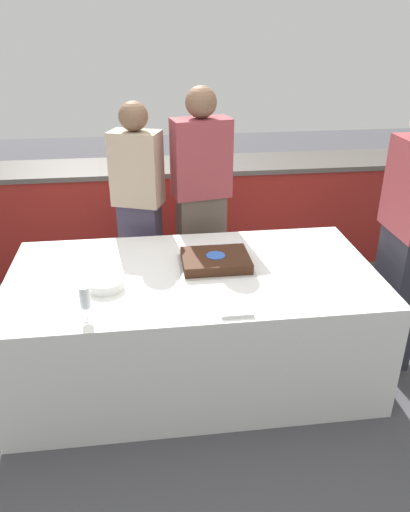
{
  "coord_description": "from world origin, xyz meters",
  "views": [
    {
      "loc": [
        -0.25,
        -2.58,
        2.09
      ],
      "look_at": [
        0.07,
        0.0,
        0.82
      ],
      "focal_mm": 35.0,
      "sensor_mm": 36.0,
      "label": 1
    }
  ],
  "objects_px": {
    "person_cutting_cake": "(201,202)",
    "person_standing_back": "(139,211)",
    "cake": "(216,261)",
    "person_seated_right": "(406,240)",
    "wine_glass": "(85,298)",
    "plate_stack": "(106,284)"
  },
  "relations": [
    {
      "from": "plate_stack",
      "to": "wine_glass",
      "type": "relative_size",
      "value": 1.11
    },
    {
      "from": "wine_glass",
      "to": "person_standing_back",
      "type": "distance_m",
      "value": 1.24
    },
    {
      "from": "cake",
      "to": "person_seated_right",
      "type": "relative_size",
      "value": 0.27
    },
    {
      "from": "person_seated_right",
      "to": "person_standing_back",
      "type": "distance_m",
      "value": 1.78
    },
    {
      "from": "person_seated_right",
      "to": "person_standing_back",
      "type": "height_order",
      "value": "person_seated_right"
    },
    {
      "from": "cake",
      "to": "wine_glass",
      "type": "relative_size",
      "value": 2.42
    },
    {
      "from": "cake",
      "to": "plate_stack",
      "type": "xyz_separation_m",
      "value": [
        -0.64,
        -0.2,
        -0.01
      ]
    },
    {
      "from": "cake",
      "to": "person_seated_right",
      "type": "bearing_deg",
      "value": -3.39
    },
    {
      "from": "cake",
      "to": "wine_glass",
      "type": "distance_m",
      "value": 0.88
    },
    {
      "from": "person_cutting_cake",
      "to": "cake",
      "type": "bearing_deg",
      "value": 79.39
    },
    {
      "from": "plate_stack",
      "to": "wine_glass",
      "type": "xyz_separation_m",
      "value": [
        -0.08,
        -0.3,
        0.09
      ]
    },
    {
      "from": "person_cutting_cake",
      "to": "person_standing_back",
      "type": "relative_size",
      "value": 1.06
    },
    {
      "from": "cake",
      "to": "person_seated_right",
      "type": "xyz_separation_m",
      "value": [
        1.15,
        -0.07,
        0.1
      ]
    },
    {
      "from": "wine_glass",
      "to": "cake",
      "type": "bearing_deg",
      "value": 34.86
    },
    {
      "from": "cake",
      "to": "person_cutting_cake",
      "type": "relative_size",
      "value": 0.26
    },
    {
      "from": "wine_glass",
      "to": "person_standing_back",
      "type": "relative_size",
      "value": 0.11
    },
    {
      "from": "wine_glass",
      "to": "person_seated_right",
      "type": "height_order",
      "value": "person_seated_right"
    },
    {
      "from": "cake",
      "to": "person_cutting_cake",
      "type": "height_order",
      "value": "person_cutting_cake"
    },
    {
      "from": "plate_stack",
      "to": "person_cutting_cake",
      "type": "distance_m",
      "value": 1.12
    },
    {
      "from": "cake",
      "to": "person_standing_back",
      "type": "bearing_deg",
      "value": 122.13
    },
    {
      "from": "plate_stack",
      "to": "person_seated_right",
      "type": "xyz_separation_m",
      "value": [
        1.79,
        0.13,
        0.1
      ]
    },
    {
      "from": "plate_stack",
      "to": "wine_glass",
      "type": "bearing_deg",
      "value": -104.03
    }
  ]
}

